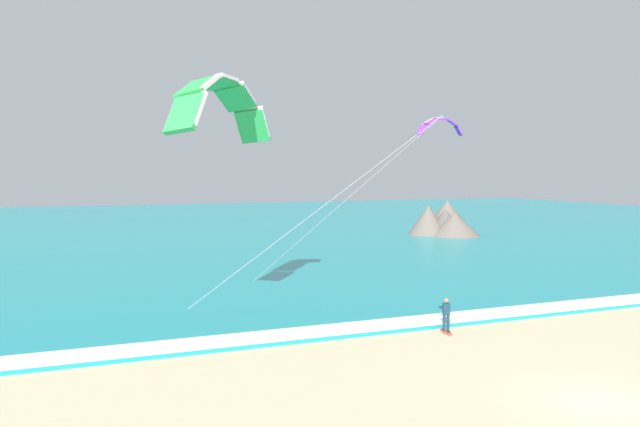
{
  "coord_description": "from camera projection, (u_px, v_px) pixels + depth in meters",
  "views": [
    {
      "loc": [
        -16.1,
        -15.19,
        7.88
      ],
      "look_at": [
        -4.71,
        14.38,
        5.68
      ],
      "focal_mm": 33.66,
      "sensor_mm": 36.0,
      "label": 1
    }
  ],
  "objects": [
    {
      "name": "kitesurfer",
      "position": [
        446.0,
        313.0,
        29.5
      ],
      "size": [
        0.62,
        0.61,
        1.69
      ],
      "color": "#143347",
      "rests_on": "ground"
    },
    {
      "name": "kite_distant",
      "position": [
        441.0,
        125.0,
        64.89
      ],
      "size": [
        5.61,
        1.28,
        2.0
      ],
      "color": "purple"
    },
    {
      "name": "headland_right",
      "position": [
        445.0,
        221.0,
        73.94
      ],
      "size": [
        9.37,
        9.76,
        4.35
      ],
      "color": "#665B51",
      "rests_on": "ground"
    },
    {
      "name": "sea",
      "position": [
        210.0,
        226.0,
        85.97
      ],
      "size": [
        200.0,
        120.0,
        0.2
      ],
      "primitive_type": "cube",
      "color": "teal",
      "rests_on": "ground"
    },
    {
      "name": "surfboard",
      "position": [
        446.0,
        331.0,
        29.55
      ],
      "size": [
        0.81,
        1.47,
        0.09
      ],
      "color": "#E04C38",
      "rests_on": "ground"
    },
    {
      "name": "kite_primary",
      "position": [
        221.0,
        102.0,
        32.34
      ],
      "size": [
        12.88,
        11.26,
        11.85
      ],
      "color": "green"
    },
    {
      "name": "surf_foam",
      "position": [
        425.0,
        320.0,
        31.04
      ],
      "size": [
        200.0,
        2.0,
        0.04
      ],
      "primitive_type": "cube",
      "color": "white",
      "rests_on": "sea"
    },
    {
      "name": "ground_plane",
      "position": [
        600.0,
        403.0,
        20.46
      ],
      "size": [
        200.0,
        200.0,
        0.0
      ],
      "primitive_type": "plane",
      "color": "#C6B78E"
    }
  ]
}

